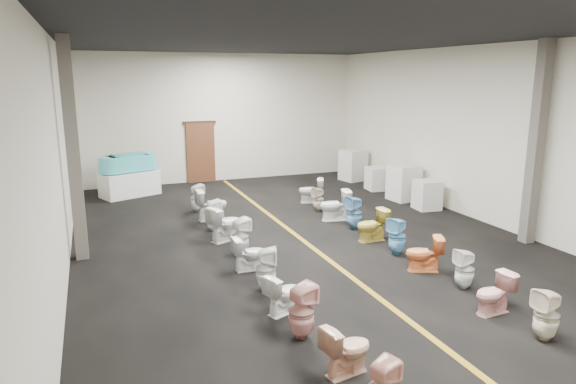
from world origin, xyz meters
name	(u,v)px	position (x,y,z in m)	size (l,w,h in m)	color
floor	(310,246)	(0.00, 0.00, 0.00)	(16.00, 16.00, 0.00)	black
ceiling	(312,37)	(0.00, 0.00, 4.50)	(16.00, 16.00, 0.00)	black
wall_back	(221,118)	(0.00, 8.00, 2.25)	(10.00, 10.00, 0.00)	beige
wall_left	(57,160)	(-5.00, 0.00, 2.25)	(16.00, 16.00, 0.00)	beige
wall_right	(496,136)	(5.00, 0.00, 2.25)	(16.00, 16.00, 0.00)	beige
aisle_stripe	(310,246)	(0.00, 0.00, 0.00)	(0.12, 15.60, 0.01)	#956E15
back_door	(201,153)	(-0.80, 7.94, 1.05)	(1.00, 0.10, 2.10)	#562D19
door_frame	(199,122)	(-0.80, 7.95, 2.12)	(1.15, 0.08, 0.10)	#331C11
column_left	(73,151)	(-4.75, 1.00, 2.25)	(0.25, 0.25, 4.50)	#59544C
column_right	(536,144)	(4.75, -1.50, 2.25)	(0.25, 0.25, 4.50)	#59544C
display_table	(130,184)	(-3.37, 6.58, 0.38)	(1.72, 0.86, 0.77)	white
bathtub	(128,162)	(-3.37, 6.58, 1.07)	(1.79, 1.08, 0.55)	#47C5CC
appliance_crate_a	(427,195)	(4.40, 1.80, 0.41)	(0.64, 0.64, 0.83)	silver
appliance_crate_b	(404,183)	(4.40, 2.99, 0.53)	(0.78, 0.78, 1.07)	silver
appliance_crate_c	(377,179)	(4.40, 4.53, 0.38)	(0.67, 0.67, 0.76)	silver
appliance_crate_d	(353,165)	(4.40, 6.24, 0.55)	(0.77, 0.77, 1.11)	silver
toilet_left_2	(347,349)	(-1.58, -4.79, 0.34)	(0.38, 0.67, 0.68)	#E7AD8D
toilet_left_3	(302,312)	(-1.76, -3.74, 0.42)	(0.37, 0.38, 0.83)	#D0938D
toilet_left_4	(284,293)	(-1.71, -2.88, 0.33)	(0.37, 0.65, 0.66)	white
toilet_left_5	(266,269)	(-1.69, -1.94, 0.40)	(0.36, 0.36, 0.79)	silver
toilet_left_6	(249,253)	(-1.68, -0.89, 0.34)	(0.38, 0.66, 0.67)	white
toilet_left_7	(240,236)	(-1.61, 0.01, 0.40)	(0.36, 0.37, 0.81)	silver
toilet_left_8	(225,223)	(-1.68, 1.07, 0.41)	(0.46, 0.81, 0.82)	white
toilet_left_9	(213,215)	(-1.75, 1.94, 0.39)	(0.35, 0.36, 0.77)	white
toilet_left_10	(212,205)	(-1.57, 2.88, 0.42)	(0.46, 0.81, 0.83)	silver
toilet_left_11	(197,198)	(-1.77, 3.89, 0.39)	(0.35, 0.36, 0.77)	white
toilet_right_2	(546,315)	(1.48, -5.05, 0.39)	(0.35, 0.36, 0.78)	#F5E7CC
toilet_right_3	(494,294)	(1.41, -4.11, 0.34)	(0.37, 0.66, 0.67)	#EFADA9
toilet_right_4	(465,269)	(1.63, -3.14, 0.37)	(0.33, 0.34, 0.73)	white
toilet_right_5	(424,254)	(1.46, -2.17, 0.36)	(0.40, 0.70, 0.71)	#F38342
toilet_right_6	(397,236)	(1.50, -1.18, 0.41)	(0.37, 0.37, 0.81)	#6CB7DE
toilet_right_7	(372,225)	(1.47, -0.17, 0.37)	(0.42, 0.73, 0.75)	gold
toilet_right_8	(354,213)	(1.54, 0.80, 0.42)	(0.38, 0.38, 0.84)	#6CA2CC
toilet_right_9	(335,205)	(1.44, 1.70, 0.41)	(0.45, 0.80, 0.81)	white
toilet_right_10	(318,199)	(1.43, 2.71, 0.34)	(0.31, 0.31, 0.68)	beige
toilet_right_11	(311,191)	(1.62, 3.68, 0.37)	(0.42, 0.73, 0.75)	white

